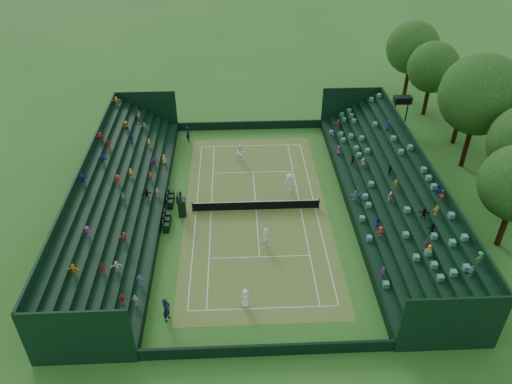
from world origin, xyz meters
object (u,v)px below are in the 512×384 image
at_px(umpire_chair, 182,205).
at_px(player_far_east, 289,182).
at_px(player_near_east, 265,238).
at_px(tennis_net, 256,205).
at_px(player_near_west, 245,298).
at_px(player_far_west, 241,153).

distance_m(umpire_chair, player_far_east, 10.64).
bearing_deg(player_near_east, tennis_net, -123.58).
bearing_deg(player_near_east, umpire_chair, -72.15).
relative_size(player_near_west, player_near_east, 0.81).
relative_size(umpire_chair, player_far_west, 1.30).
xyz_separation_m(umpire_chair, player_near_east, (7.20, -4.65, -0.13)).
bearing_deg(player_near_east, player_near_west, 34.70).
bearing_deg(tennis_net, umpire_chair, -175.37).
relative_size(tennis_net, player_far_west, 5.76).
xyz_separation_m(player_far_west, player_far_east, (4.55, -5.59, -0.07)).
relative_size(umpire_chair, player_far_east, 1.40).
distance_m(tennis_net, player_far_east, 4.51).
bearing_deg(player_far_west, umpire_chair, -145.81).
bearing_deg(player_far_east, player_near_east, -119.37).
height_order(tennis_net, umpire_chair, umpire_chair).
height_order(player_near_west, player_far_west, player_far_west).
xyz_separation_m(tennis_net, player_near_east, (0.52, -5.19, 0.47)).
height_order(umpire_chair, player_near_west, umpire_chair).
relative_size(tennis_net, player_near_west, 7.23).
height_order(player_far_west, player_far_east, player_far_west).
bearing_deg(player_far_east, umpire_chair, -170.90).
relative_size(umpire_chair, player_near_west, 1.64).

